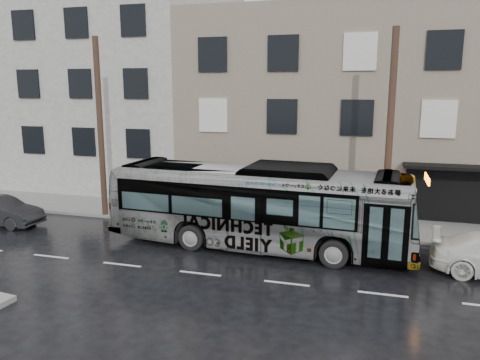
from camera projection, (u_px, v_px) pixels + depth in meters
The scene contains 9 objects.
ground at pixel (221, 251), 19.46m from camera, with size 120.00×120.00×0.00m, color black.
sidewalk at pixel (251, 218), 24.06m from camera, with size 90.00×3.60×0.15m, color gray.
building_taupe at pixel (361, 107), 29.03m from camera, with size 20.00×12.00×11.00m, color gray.
building_grey at pixel (56, 70), 36.12m from camera, with size 26.00×15.00×16.00m, color beige.
utility_pole_front at pixel (390, 136), 19.92m from camera, with size 0.30×0.30×9.00m, color #493124.
utility_pole_rear at pixel (100, 128), 23.67m from camera, with size 0.30×0.30×9.00m, color #493124.
sign_post at pixel (411, 213), 20.27m from camera, with size 0.06×0.06×2.40m, color slate.
bus at pixel (258, 206), 19.62m from camera, with size 3.01×12.87×3.59m, color #B2B2B2.
dark_sedan at pixel (0, 211), 23.00m from camera, with size 1.48×4.24×1.40m, color black.
Camera 1 is at (5.80, -17.59, 6.69)m, focal length 35.00 mm.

